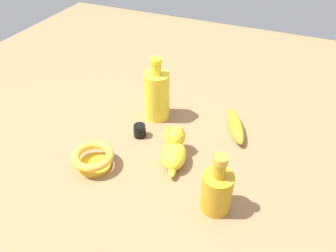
# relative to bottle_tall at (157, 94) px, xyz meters

# --- Properties ---
(ground) EXTENTS (2.00, 2.00, 0.00)m
(ground) POSITION_rel_bottle_tall_xyz_m (-0.10, 0.14, -0.08)
(ground) COLOR #936D47
(bottle_tall) EXTENTS (0.08, 0.08, 0.20)m
(bottle_tall) POSITION_rel_bottle_tall_xyz_m (0.00, 0.00, 0.00)
(bottle_tall) COLOR yellow
(bottle_tall) RESTS_ON ground
(cat_figurine) EXTENTS (0.10, 0.14, 0.09)m
(cat_figurine) POSITION_rel_bottle_tall_xyz_m (-0.12, 0.16, -0.04)
(cat_figurine) COLOR yellow
(cat_figurine) RESTS_ON ground
(banana) EXTENTS (0.10, 0.17, 0.04)m
(banana) POSITION_rel_bottle_tall_xyz_m (-0.25, -0.02, -0.06)
(banana) COLOR gold
(banana) RESTS_ON ground
(nail_polish_jar) EXTENTS (0.04, 0.04, 0.04)m
(nail_polish_jar) POSITION_rel_bottle_tall_xyz_m (0.01, 0.11, -0.06)
(nail_polish_jar) COLOR black
(nail_polish_jar) RESTS_ON ground
(bottle_short) EXTENTS (0.07, 0.07, 0.16)m
(bottle_short) POSITION_rel_bottle_tall_xyz_m (-0.27, 0.28, -0.02)
(bottle_short) COLOR gold
(bottle_short) RESTS_ON ground
(bowl) EXTENTS (0.11, 0.11, 0.05)m
(bowl) POSITION_rel_bottle_tall_xyz_m (0.06, 0.27, -0.05)
(bowl) COLOR gold
(bowl) RESTS_ON ground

